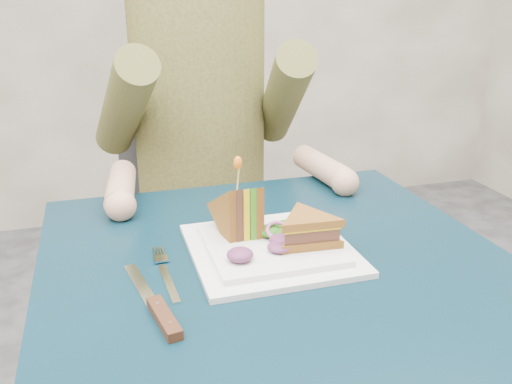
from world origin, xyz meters
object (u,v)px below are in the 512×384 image
object	(u,v)px
sandwich_flat	(308,230)
sandwich_upright	(238,215)
diner	(200,85)
plate	(270,247)
table	(278,303)
chair	(198,206)
knife	(159,311)
fork	(166,274)

from	to	relation	value
sandwich_flat	sandwich_upright	distance (m)	0.12
diner	plate	bearing A→B (deg)	-90.38
table	chair	distance (m)	0.74
sandwich_flat	knife	distance (m)	0.28
sandwich_upright	knife	bearing A→B (deg)	-131.50
plate	sandwich_flat	distance (m)	0.07
diner	sandwich_flat	size ratio (longest dim) A/B	5.82
table	sandwich_upright	distance (m)	0.16
table	sandwich_flat	world-z (taller)	sandwich_flat
sandwich_flat	fork	bearing A→B (deg)	-178.94
table	diner	size ratio (longest dim) A/B	1.01
table	fork	world-z (taller)	fork
table	sandwich_flat	xyz separation A→B (m)	(0.05, 0.01, 0.12)
chair	knife	size ratio (longest dim) A/B	4.22
sandwich_upright	sandwich_flat	bearing A→B (deg)	-35.76
sandwich_flat	sandwich_upright	size ratio (longest dim) A/B	0.96
chair	fork	world-z (taller)	chair
table	sandwich_flat	size ratio (longest dim) A/B	5.86
chair	fork	bearing A→B (deg)	-103.88
diner	knife	size ratio (longest dim) A/B	3.38
knife	fork	bearing A→B (deg)	77.60
chair	sandwich_upright	xyz separation A→B (m)	(-0.05, -0.66, 0.24)
diner	plate	distance (m)	0.62
fork	chair	bearing A→B (deg)	76.12
table	chair	bearing A→B (deg)	90.00
knife	chair	bearing A→B (deg)	76.30
chair	knife	distance (m)	0.88
chair	plate	world-z (taller)	chair
diner	fork	size ratio (longest dim) A/B	4.15
diner	knife	distance (m)	0.77
table	knife	distance (m)	0.24
plate	fork	xyz separation A→B (m)	(-0.18, -0.03, -0.01)
sandwich_upright	fork	world-z (taller)	sandwich_upright
plate	knife	size ratio (longest dim) A/B	1.18
chair	sandwich_upright	size ratio (longest dim) A/B	6.99
chair	knife	bearing A→B (deg)	-103.70
chair	sandwich_flat	bearing A→B (deg)	-85.99
table	diner	bearing A→B (deg)	90.00
chair	sandwich_upright	bearing A→B (deg)	-94.02
diner	knife	bearing A→B (deg)	-105.73
sandwich_flat	knife	world-z (taller)	sandwich_flat
table	plate	bearing A→B (deg)	97.49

